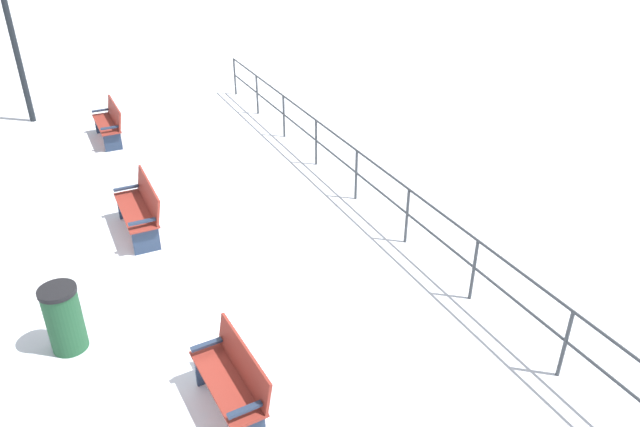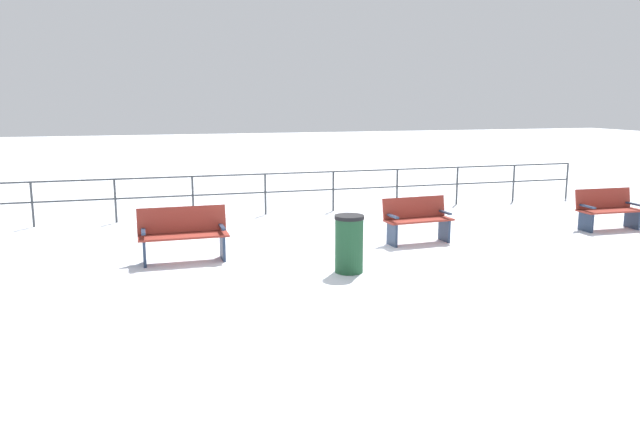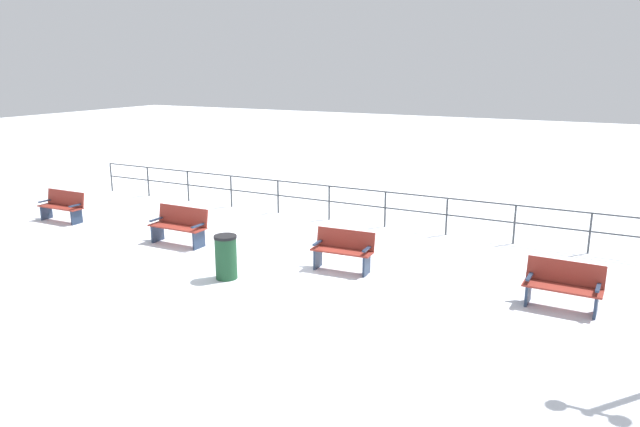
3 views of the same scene
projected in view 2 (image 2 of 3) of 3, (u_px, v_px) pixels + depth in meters
ground_plane at (308, 252)px, 11.43m from camera, size 80.00×80.00×0.00m
bench_second at (183, 234)px, 10.71m from camera, size 0.55×1.53×0.94m
bench_third at (417, 219)px, 12.08m from camera, size 0.56×1.38×0.89m
bench_fourth at (608, 209)px, 13.35m from camera, size 0.59×1.40×0.87m
waterfront_railing at (265, 187)px, 15.00m from camera, size 0.05×17.51×1.02m
trash_bin at (349, 244)px, 10.01m from camera, size 0.48×0.48×0.95m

